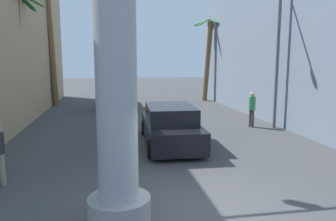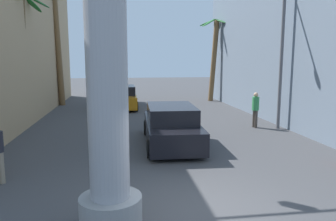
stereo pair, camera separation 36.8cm
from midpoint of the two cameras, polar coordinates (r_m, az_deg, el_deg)
name	(u,v)px [view 2 (the right image)]	position (r m, az deg, el deg)	size (l,w,h in m)	color
ground_plane	(153,124)	(17.18, -1.94, -2.41)	(88.61, 88.61, 0.00)	#424244
building_right	(332,32)	(21.04, 27.18, 12.02)	(7.80, 22.33, 9.71)	slate
street_lamp	(273,44)	(16.53, 18.50, 10.96)	(2.67, 0.28, 6.67)	#59595E
traffic_light_mast	(21,22)	(10.55, -23.34, 14.04)	(5.04, 0.32, 6.36)	#333333
car_lead	(171,126)	(13.06, 1.37, -2.71)	(2.26, 5.17, 1.56)	black
car_far	(123,98)	(22.92, -7.47, 2.23)	(1.97, 4.50, 1.56)	black
palm_tree_mid_left	(21,43)	(17.91, -23.64, 10.70)	(3.06, 3.05, 6.68)	brown
palm_tree_far_right	(214,52)	(26.95, 8.42, 10.01)	(2.75, 2.79, 6.61)	brown
palm_tree_far_left	(58,34)	(25.23, -18.24, 12.47)	(3.22, 3.08, 8.70)	brown
pedestrian_mid_right	(255,107)	(16.80, 15.60, 0.57)	(0.39, 0.39, 1.76)	#3F3833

